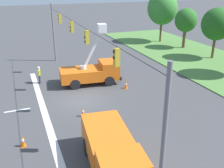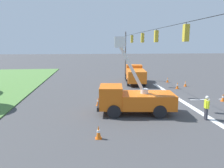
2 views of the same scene
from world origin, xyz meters
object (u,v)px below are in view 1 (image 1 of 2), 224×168
object	(u,v)px
tree_west	(186,20)
traffic_cone_near_bucket	(23,141)
road_worker	(39,74)
traffic_cone_mid_right	(83,112)
traffic_cone_mid_left	(126,85)
tree_centre	(217,24)
utility_truck_support_near	(112,152)
utility_truck_bucket_lift	(92,71)
traffic_cone_lane_edge_b	(105,64)
tree_far_west	(162,8)

from	to	relation	value
tree_west	traffic_cone_near_bucket	world-z (taller)	tree_west
road_worker	traffic_cone_mid_right	xyz separation A→B (m)	(8.39, 2.25, -0.62)
road_worker	traffic_cone_mid_left	distance (m)	8.84
tree_west	traffic_cone_mid_left	distance (m)	19.27
tree_centre	traffic_cone_mid_left	distance (m)	16.48
utility_truck_support_near	traffic_cone_mid_left	bearing A→B (deg)	152.33
utility_truck_support_near	traffic_cone_mid_left	distance (m)	11.99
tree_west	traffic_cone_near_bucket	distance (m)	30.92
tree_centre	utility_truck_bucket_lift	bearing A→B (deg)	-80.61
utility_truck_support_near	traffic_cone_mid_right	bearing A→B (deg)	178.46
utility_truck_bucket_lift	utility_truck_support_near	xyz separation A→B (m)	(13.06, -2.92, -0.01)
traffic_cone_mid_left	traffic_cone_mid_right	world-z (taller)	traffic_cone_mid_left
utility_truck_bucket_lift	traffic_cone_lane_edge_b	size ratio (longest dim) A/B	7.67
road_worker	traffic_cone_mid_left	bearing A→B (deg)	59.82
utility_truck_support_near	traffic_cone_lane_edge_b	size ratio (longest dim) A/B	8.24
tree_far_west	utility_truck_support_near	size ratio (longest dim) A/B	1.24
utility_truck_bucket_lift	traffic_cone_mid_right	size ratio (longest dim) A/B	8.07
tree_centre	utility_truck_support_near	xyz separation A→B (m)	(15.97, -20.57, -3.28)
road_worker	traffic_cone_mid_left	world-z (taller)	road_worker
tree_west	utility_truck_bucket_lift	size ratio (longest dim) A/B	0.97
tree_far_west	traffic_cone_lane_edge_b	size ratio (longest dim) A/B	10.19
traffic_cone_near_bucket	utility_truck_bucket_lift	bearing A→B (deg)	140.53
traffic_cone_mid_left	utility_truck_bucket_lift	bearing A→B (deg)	-133.18
utility_truck_support_near	traffic_cone_mid_left	xyz separation A→B (m)	(-10.59, 5.55, -0.89)
tree_far_west	road_worker	world-z (taller)	tree_far_west
utility_truck_support_near	traffic_cone_near_bucket	xyz separation A→B (m)	(-4.18, -4.39, -0.87)
utility_truck_support_near	traffic_cone_lane_edge_b	distance (m)	18.44
tree_far_west	road_worker	distance (m)	25.12
utility_truck_bucket_lift	road_worker	bearing A→B (deg)	-111.49
traffic_cone_mid_right	traffic_cone_near_bucket	distance (m)	5.19
traffic_cone_mid_left	tree_far_west	bearing A→B (deg)	140.56
utility_truck_bucket_lift	traffic_cone_mid_left	size ratio (longest dim) A/B	7.86
traffic_cone_mid_right	road_worker	bearing A→B (deg)	-164.99
tree_far_west	tree_centre	bearing A→B (deg)	6.13
utility_truck_bucket_lift	tree_far_west	bearing A→B (deg)	131.05
traffic_cone_mid_left	traffic_cone_mid_right	xyz separation A→B (m)	(3.95, -5.37, -0.01)
utility_truck_support_near	traffic_cone_near_bucket	bearing A→B (deg)	-133.59
tree_far_west	road_worker	bearing A→B (deg)	-60.06
traffic_cone_lane_edge_b	traffic_cone_mid_left	bearing A→B (deg)	-2.14
utility_truck_support_near	road_worker	world-z (taller)	utility_truck_support_near
tree_far_west	traffic_cone_mid_left	size ratio (longest dim) A/B	10.43
utility_truck_bucket_lift	utility_truck_support_near	bearing A→B (deg)	-12.62
tree_west	utility_truck_support_near	world-z (taller)	tree_west
tree_centre	traffic_cone_lane_edge_b	distance (m)	15.40
tree_centre	traffic_cone_mid_right	bearing A→B (deg)	-65.39
tree_far_west	utility_truck_support_near	xyz separation A→B (m)	(27.36, -19.34, -4.25)
tree_west	utility_truck_bucket_lift	bearing A→B (deg)	-62.26
road_worker	traffic_cone_lane_edge_b	world-z (taller)	road_worker
tree_west	traffic_cone_lane_edge_b	bearing A→B (deg)	-71.90
road_worker	traffic_cone_near_bucket	size ratio (longest dim) A/B	2.20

